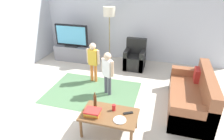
{
  "coord_description": "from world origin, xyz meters",
  "views": [
    {
      "loc": [
        1.14,
        -3.38,
        2.66
      ],
      "look_at": [
        0.0,
        0.6,
        0.65
      ],
      "focal_mm": 32.07,
      "sensor_mm": 36.0,
      "label": 1
    }
  ],
  "objects_px": {
    "soda_can": "(114,108)",
    "plate": "(120,120)",
    "book_stack": "(92,112)",
    "armchair": "(135,59)",
    "tv_stand": "(73,53)",
    "tv_remote": "(128,113)",
    "tv": "(72,36)",
    "bottle": "(95,101)",
    "child_near_tv": "(93,59)",
    "coffee_table": "(109,116)",
    "couch": "(193,98)",
    "child_center": "(108,70)",
    "floor_lamp": "(109,15)"
  },
  "relations": [
    {
      "from": "book_stack",
      "to": "armchair",
      "type": "bearing_deg",
      "value": 85.87
    },
    {
      "from": "couch",
      "to": "child_center",
      "type": "relative_size",
      "value": 1.68
    },
    {
      "from": "soda_can",
      "to": "plate",
      "type": "relative_size",
      "value": 0.55
    },
    {
      "from": "tv_stand",
      "to": "armchair",
      "type": "height_order",
      "value": "armchair"
    },
    {
      "from": "floor_lamp",
      "to": "plate",
      "type": "height_order",
      "value": "floor_lamp"
    },
    {
      "from": "armchair",
      "to": "soda_can",
      "type": "bearing_deg",
      "value": -87.79
    },
    {
      "from": "child_near_tv",
      "to": "plate",
      "type": "bearing_deg",
      "value": -57.73
    },
    {
      "from": "armchair",
      "to": "plate",
      "type": "xyz_separation_m",
      "value": [
        0.28,
        -3.04,
        0.13
      ]
    },
    {
      "from": "tv_stand",
      "to": "tv_remote",
      "type": "relative_size",
      "value": 7.06
    },
    {
      "from": "couch",
      "to": "armchair",
      "type": "distance_m",
      "value": 2.35
    },
    {
      "from": "book_stack",
      "to": "child_near_tv",
      "type": "bearing_deg",
      "value": 110.24
    },
    {
      "from": "coffee_table",
      "to": "floor_lamp",
      "type": "bearing_deg",
      "value": 106.58
    },
    {
      "from": "tv_stand",
      "to": "couch",
      "type": "bearing_deg",
      "value": -26.2
    },
    {
      "from": "child_near_tv",
      "to": "bottle",
      "type": "relative_size",
      "value": 3.3
    },
    {
      "from": "tv",
      "to": "couch",
      "type": "height_order",
      "value": "tv"
    },
    {
      "from": "floor_lamp",
      "to": "plate",
      "type": "xyz_separation_m",
      "value": [
        1.15,
        -3.23,
        -1.12
      ]
    },
    {
      "from": "book_stack",
      "to": "tv",
      "type": "bearing_deg",
      "value": 121.53
    },
    {
      "from": "bottle",
      "to": "tv_remote",
      "type": "bearing_deg",
      "value": -0.0
    },
    {
      "from": "couch",
      "to": "tv_remote",
      "type": "xyz_separation_m",
      "value": [
        -1.18,
        -1.06,
        0.14
      ]
    },
    {
      "from": "armchair",
      "to": "book_stack",
      "type": "height_order",
      "value": "armchair"
    },
    {
      "from": "bottle",
      "to": "plate",
      "type": "bearing_deg",
      "value": -22.92
    },
    {
      "from": "coffee_table",
      "to": "book_stack",
      "type": "distance_m",
      "value": 0.32
    },
    {
      "from": "tv_stand",
      "to": "couch",
      "type": "relative_size",
      "value": 0.67
    },
    {
      "from": "tv_stand",
      "to": "child_near_tv",
      "type": "height_order",
      "value": "child_near_tv"
    },
    {
      "from": "armchair",
      "to": "floor_lamp",
      "type": "distance_m",
      "value": 1.53
    },
    {
      "from": "tv",
      "to": "soda_can",
      "type": "relative_size",
      "value": 9.17
    },
    {
      "from": "tv",
      "to": "soda_can",
      "type": "bearing_deg",
      "value": -52.05
    },
    {
      "from": "tv_stand",
      "to": "bottle",
      "type": "height_order",
      "value": "bottle"
    },
    {
      "from": "soda_can",
      "to": "book_stack",
      "type": "bearing_deg",
      "value": -144.81
    },
    {
      "from": "tv_stand",
      "to": "tv",
      "type": "xyz_separation_m",
      "value": [
        -0.0,
        -0.02,
        0.6
      ]
    },
    {
      "from": "tv_stand",
      "to": "tv_remote",
      "type": "xyz_separation_m",
      "value": [
        2.47,
        -2.86,
        0.19
      ]
    },
    {
      "from": "tv_remote",
      "to": "armchair",
      "type": "bearing_deg",
      "value": 68.19
    },
    {
      "from": "floor_lamp",
      "to": "book_stack",
      "type": "distance_m",
      "value": 3.46
    },
    {
      "from": "tv",
      "to": "couch",
      "type": "bearing_deg",
      "value": -25.93
    },
    {
      "from": "tv",
      "to": "soda_can",
      "type": "distance_m",
      "value": 3.59
    },
    {
      "from": "tv",
      "to": "armchair",
      "type": "relative_size",
      "value": 1.22
    },
    {
      "from": "tv_stand",
      "to": "child_near_tv",
      "type": "relative_size",
      "value": 1.11
    },
    {
      "from": "child_near_tv",
      "to": "bottle",
      "type": "height_order",
      "value": "child_near_tv"
    },
    {
      "from": "bottle",
      "to": "tv_remote",
      "type": "relative_size",
      "value": 1.93
    },
    {
      "from": "child_center",
      "to": "tv_remote",
      "type": "xyz_separation_m",
      "value": [
        0.74,
        -1.15,
        -0.21
      ]
    },
    {
      "from": "tv_stand",
      "to": "book_stack",
      "type": "height_order",
      "value": "book_stack"
    },
    {
      "from": "child_center",
      "to": "tv_remote",
      "type": "bearing_deg",
      "value": -57.4
    },
    {
      "from": "tv_stand",
      "to": "tv",
      "type": "distance_m",
      "value": 0.6
    },
    {
      "from": "tv_stand",
      "to": "tv",
      "type": "height_order",
      "value": "tv"
    },
    {
      "from": "tv",
      "to": "coffee_table",
      "type": "distance_m",
      "value": 3.67
    },
    {
      "from": "tv",
      "to": "bottle",
      "type": "bearing_deg",
      "value": -56.93
    },
    {
      "from": "coffee_table",
      "to": "tv_remote",
      "type": "xyz_separation_m",
      "value": [
        0.32,
        0.1,
        0.06
      ]
    },
    {
      "from": "child_near_tv",
      "to": "plate",
      "type": "relative_size",
      "value": 4.91
    },
    {
      "from": "child_near_tv",
      "to": "coffee_table",
      "type": "xyz_separation_m",
      "value": [
        0.97,
        -1.76,
        -0.28
      ]
    },
    {
      "from": "floor_lamp",
      "to": "child_near_tv",
      "type": "height_order",
      "value": "floor_lamp"
    }
  ]
}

